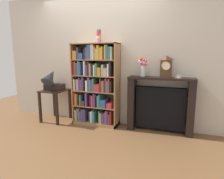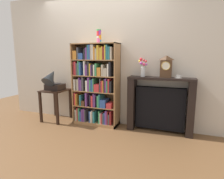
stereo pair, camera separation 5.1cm
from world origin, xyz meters
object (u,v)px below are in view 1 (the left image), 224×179
(bookshelf, at_px, (95,86))
(flower_vase, at_px, (143,68))
(fireplace_mantel, at_px, (160,105))
(side_table_left, at_px, (55,98))
(mantel_clock, at_px, (166,67))
(cup_stack, at_px, (99,36))
(gramophone, at_px, (52,81))
(teacup_with_saucer, at_px, (178,77))

(bookshelf, distance_m, flower_vase, 0.99)
(bookshelf, height_order, flower_vase, bookshelf)
(bookshelf, relative_size, fireplace_mantel, 1.40)
(side_table_left, bearing_deg, mantel_clock, 3.22)
(bookshelf, xyz_separation_m, flower_vase, (0.92, 0.04, 0.36))
(bookshelf, distance_m, side_table_left, 0.95)
(side_table_left, height_order, flower_vase, flower_vase)
(cup_stack, height_order, flower_vase, cup_stack)
(side_table_left, relative_size, gramophone, 1.35)
(cup_stack, height_order, gramophone, cup_stack)
(gramophone, distance_m, flower_vase, 1.85)
(teacup_with_saucer, bearing_deg, bookshelf, -178.44)
(bookshelf, height_order, gramophone, bookshelf)
(side_table_left, distance_m, fireplace_mantel, 2.15)
(gramophone, bearing_deg, flower_vase, 6.09)
(side_table_left, height_order, fireplace_mantel, fireplace_mantel)
(bookshelf, distance_m, fireplace_mantel, 1.28)
(mantel_clock, bearing_deg, bookshelf, -178.32)
(side_table_left, height_order, teacup_with_saucer, teacup_with_saucer)
(side_table_left, relative_size, fireplace_mantel, 0.58)
(flower_vase, xyz_separation_m, teacup_with_saucer, (0.60, 0.00, -0.13))
(fireplace_mantel, distance_m, flower_vase, 0.74)
(gramophone, bearing_deg, teacup_with_saucer, 4.64)
(gramophone, distance_m, teacup_with_saucer, 2.44)
(teacup_with_saucer, bearing_deg, gramophone, -175.36)
(fireplace_mantel, bearing_deg, mantel_clock, -19.56)
(fireplace_mantel, bearing_deg, side_table_left, -175.97)
(gramophone, xyz_separation_m, flower_vase, (1.82, 0.19, 0.29))
(fireplace_mantel, height_order, mantel_clock, mantel_clock)
(side_table_left, xyz_separation_m, gramophone, (0.00, -0.07, 0.37))
(mantel_clock, height_order, flower_vase, mantel_clock)
(side_table_left, height_order, gramophone, gramophone)
(flower_vase, bearing_deg, fireplace_mantel, 4.63)
(mantel_clock, bearing_deg, cup_stack, -179.86)
(bookshelf, height_order, fireplace_mantel, bookshelf)
(mantel_clock, height_order, teacup_with_saucer, mantel_clock)
(side_table_left, relative_size, teacup_with_saucer, 5.18)
(gramophone, relative_size, mantel_clock, 1.31)
(cup_stack, relative_size, fireplace_mantel, 0.22)
(flower_vase, bearing_deg, gramophone, -173.91)
(cup_stack, xyz_separation_m, side_table_left, (-0.97, -0.12, -1.23))
(bookshelf, xyz_separation_m, fireplace_mantel, (1.25, 0.07, -0.30))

